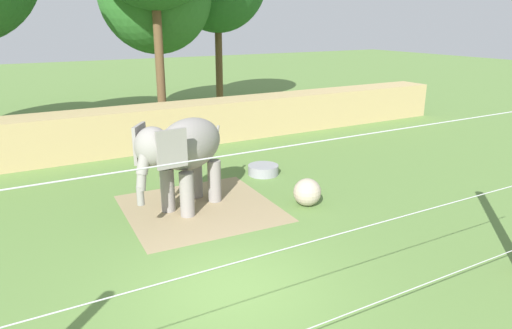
# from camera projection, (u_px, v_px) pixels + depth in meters

# --- Properties ---
(ground_plane) EXTENTS (120.00, 120.00, 0.00)m
(ground_plane) POSITION_uv_depth(u_px,v_px,m) (233.00, 290.00, 9.64)
(ground_plane) COLOR #5B7F3D
(dirt_patch) EXTENTS (4.47, 4.51, 0.01)m
(dirt_patch) POSITION_uv_depth(u_px,v_px,m) (200.00, 208.00, 13.85)
(dirt_patch) COLOR #937F5B
(dirt_patch) RESTS_ON ground
(embankment_wall) EXTENTS (36.00, 1.80, 1.81)m
(embankment_wall) POSITION_uv_depth(u_px,v_px,m) (104.00, 133.00, 19.17)
(embankment_wall) COLOR tan
(embankment_wall) RESTS_ON ground
(elephant) EXTENTS (3.34, 2.59, 2.73)m
(elephant) POSITION_uv_depth(u_px,v_px,m) (184.00, 150.00, 13.28)
(elephant) COLOR gray
(elephant) RESTS_ON ground
(enrichment_ball) EXTENTS (0.84, 0.84, 0.84)m
(enrichment_ball) POSITION_uv_depth(u_px,v_px,m) (307.00, 192.00, 13.94)
(enrichment_ball) COLOR tan
(enrichment_ball) RESTS_ON ground
(cable_fence) EXTENTS (12.82, 0.27, 3.91)m
(cable_fence) POSITION_uv_depth(u_px,v_px,m) (308.00, 259.00, 6.93)
(cable_fence) COLOR brown
(cable_fence) RESTS_ON ground
(water_tub) EXTENTS (1.10, 1.10, 0.35)m
(water_tub) POSITION_uv_depth(u_px,v_px,m) (263.00, 170.00, 16.81)
(water_tub) COLOR gray
(water_tub) RESTS_ON ground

